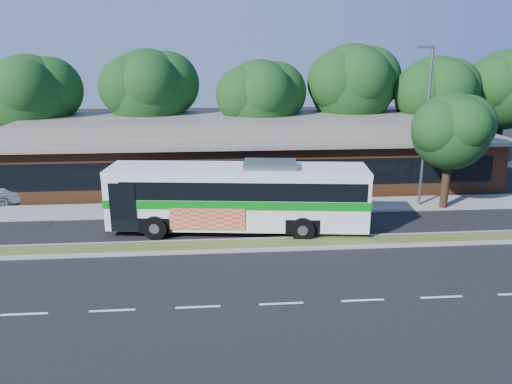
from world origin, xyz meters
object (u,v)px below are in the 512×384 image
at_px(lamp_post, 426,123).
at_px(transit_bus, 239,192).
at_px(sidewalk_tree, 456,129).
at_px(sedan, 23,192).

distance_m(lamp_post, transit_bus, 11.53).
distance_m(transit_bus, sidewalk_tree, 12.76).
bearing_deg(sidewalk_tree, lamp_post, 160.07).
relative_size(transit_bus, sedan, 3.09).
bearing_deg(lamp_post, sedan, 173.14).
bearing_deg(sidewalk_tree, sedan, 172.31).
bearing_deg(sidewalk_tree, transit_bus, -167.66).
relative_size(lamp_post, sidewalk_tree, 1.37).
bearing_deg(transit_bus, sedan, 161.29).
relative_size(sedan, sidewalk_tree, 0.64).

